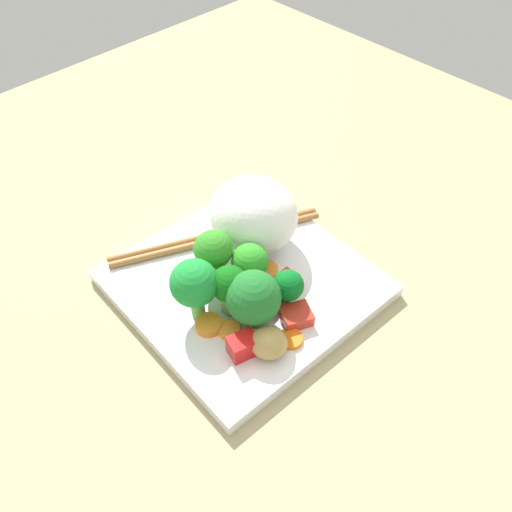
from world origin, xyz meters
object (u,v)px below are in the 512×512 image
square_plate (244,283)px  broccoli_floret_2 (213,251)px  chopstick_pair (216,237)px  rice_mound (254,215)px  carrot_slice_2 (291,339)px

square_plate → broccoli_floret_2: (-2.17, 2.06, 5.02)cm
broccoli_floret_2 → chopstick_pair: (3.98, 4.38, -3.92)cm
rice_mound → chopstick_pair: 5.62cm
broccoli_floret_2 → chopstick_pair: broccoli_floret_2 is taller
square_plate → chopstick_pair: 6.78cm
carrot_slice_2 → chopstick_pair: 15.63cm
broccoli_floret_2 → rice_mound: bearing=9.7°
carrot_slice_2 → chopstick_pair: chopstick_pair is taller
rice_mound → broccoli_floret_2: bearing=-170.3°
rice_mound → broccoli_floret_2: size_ratio=1.45×
chopstick_pair → carrot_slice_2: bearing=100.6°
broccoli_floret_2 → carrot_slice_2: 11.50cm
chopstick_pair → rice_mound: bearing=154.2°
square_plate → rice_mound: 7.32cm
square_plate → carrot_slice_2: bearing=-103.4°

